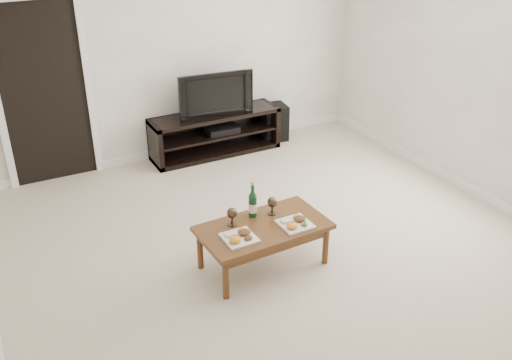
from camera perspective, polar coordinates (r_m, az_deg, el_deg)
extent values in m
plane|color=#BEB199|center=(5.35, 3.25, -7.90)|extent=(5.50, 5.50, 0.00)
cube|color=white|center=(7.12, -8.27, 12.45)|extent=(5.00, 0.04, 2.60)
cube|color=black|center=(6.81, -20.39, 7.97)|extent=(0.90, 0.02, 2.05)
cube|color=black|center=(7.33, -4.09, 4.65)|extent=(1.67, 0.45, 0.55)
imported|color=black|center=(7.14, -4.23, 8.72)|extent=(0.95, 0.21, 0.55)
cube|color=black|center=(7.34, -3.46, 5.11)|extent=(0.41, 0.32, 0.08)
cube|color=black|center=(7.78, 1.79, 5.81)|extent=(0.36, 0.36, 0.48)
cube|color=#513416|center=(5.15, 0.73, -6.58)|extent=(1.16, 0.66, 0.42)
cube|color=white|center=(4.84, -1.69, -5.56)|extent=(0.27, 0.27, 0.07)
cube|color=white|center=(5.04, 3.94, -4.18)|extent=(0.27, 0.27, 0.07)
cylinder|color=#0D321A|center=(5.09, -0.33, -1.92)|extent=(0.07, 0.07, 0.35)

